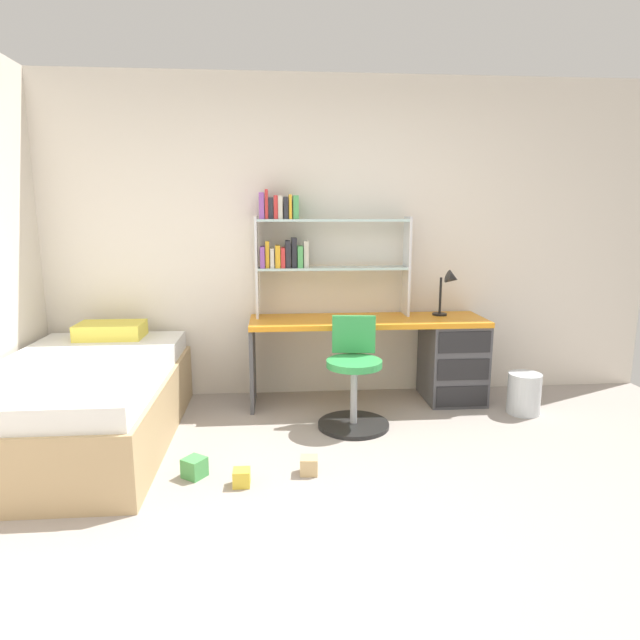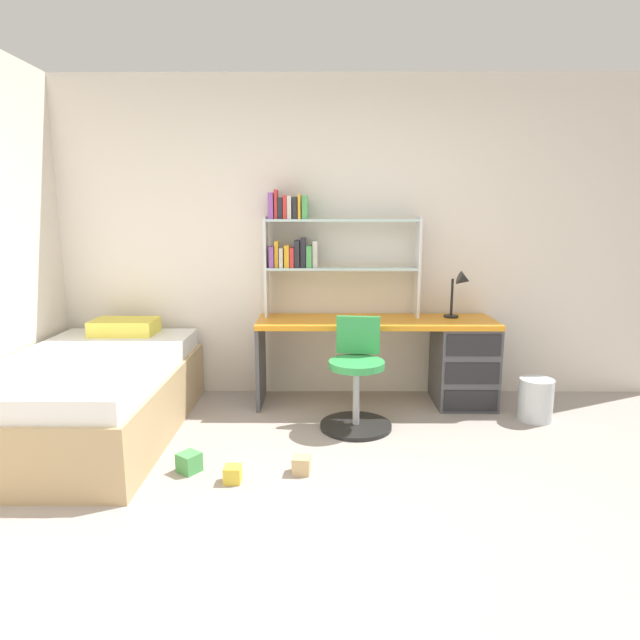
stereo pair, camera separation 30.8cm
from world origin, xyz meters
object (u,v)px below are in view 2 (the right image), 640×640
waste_bin (536,400)px  toy_block_green_0 (189,462)px  toy_block_yellow_1 (233,474)px  desk (437,356)px  bookshelf_hutch (316,243)px  desk_lamp (461,287)px  bed_platform (92,395)px  toy_block_natural_2 (301,465)px  swivel_chair (357,385)px

waste_bin → toy_block_green_0: 2.55m
toy_block_yellow_1 → desk: bearing=43.0°
bookshelf_hutch → desk_lamp: bearing=-4.5°
toy_block_yellow_1 → bed_platform: bearing=147.7°
desk_lamp → toy_block_green_0: size_ratio=3.27×
desk → waste_bin: size_ratio=5.94×
bookshelf_hutch → desk_lamp: (1.17, -0.09, -0.34)m
bed_platform → desk_lamp: bearing=14.9°
desk → desk_lamp: (0.18, 0.06, 0.56)m
desk → bed_platform: (-2.54, -0.66, -0.11)m
desk → toy_block_natural_2: bearing=-130.5°
desk → bed_platform: desk is taller
toy_block_green_0 → desk_lamp: bearing=33.8°
waste_bin → toy_block_yellow_1: 2.34m
waste_bin → toy_block_green_0: size_ratio=2.73×
swivel_chair → bed_platform: 1.86m
bookshelf_hutch → toy_block_green_0: size_ratio=10.69×
waste_bin → toy_block_green_0: bearing=-160.5°
swivel_chair → waste_bin: 1.37m
swivel_chair → bed_platform: bearing=-175.1°
bed_platform → toy_block_green_0: 1.00m
bookshelf_hutch → bed_platform: size_ratio=0.66×
bookshelf_hutch → desk_lamp: bookshelf_hutch is taller
bookshelf_hutch → toy_block_green_0: bookshelf_hutch is taller
toy_block_yellow_1 → waste_bin: bearing=24.8°
desk → swivel_chair: (-0.68, -0.50, -0.09)m
swivel_chair → bookshelf_hutch: bearing=114.9°
desk → toy_block_green_0: desk is taller
bookshelf_hutch → swivel_chair: bearing=-65.1°
bed_platform → toy_block_green_0: bed_platform is taller
swivel_chair → desk_lamp: bearing=33.1°
desk_lamp → toy_block_green_0: (-1.91, -1.28, -0.90)m
toy_block_green_0 → waste_bin: bearing=19.5°
toy_block_yellow_1 → desk_lamp: bearing=40.9°
desk → desk_lamp: bearing=18.7°
toy_block_natural_2 → bookshelf_hutch: bearing=87.2°
swivel_chair → waste_bin: swivel_chair is taller
swivel_chair → toy_block_natural_2: (-0.37, -0.73, -0.26)m
toy_block_green_0 → toy_block_natural_2: bearing=-1.3°
swivel_chair → toy_block_green_0: bearing=-145.6°
toy_block_green_0 → toy_block_natural_2: size_ratio=1.13×
bookshelf_hutch → waste_bin: bookshelf_hutch is taller
swivel_chair → toy_block_natural_2: size_ratio=7.67×
swivel_chair → toy_block_green_0: 1.30m
desk → desk_lamp: 0.59m
bed_platform → waste_bin: size_ratio=5.93×
swivel_chair → toy_block_natural_2: swivel_chair is taller
desk → toy_block_natural_2: size_ratio=18.35×
bookshelf_hutch → toy_block_natural_2: (-0.07, -1.39, -1.25)m
bookshelf_hutch → desk_lamp: size_ratio=3.27×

